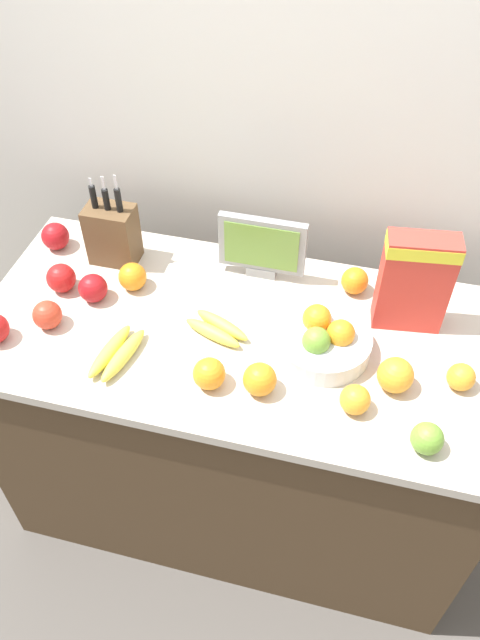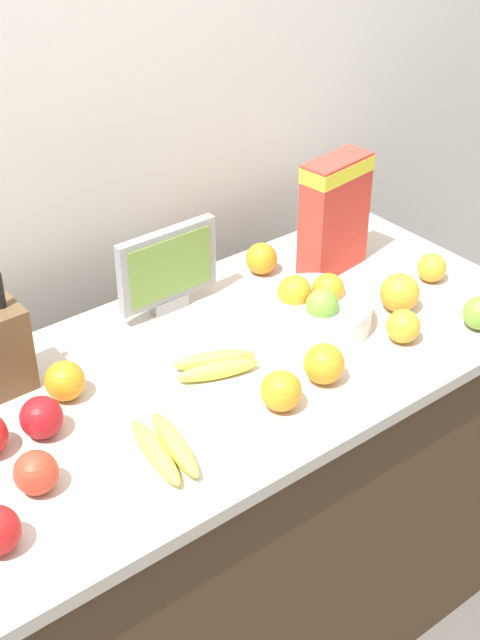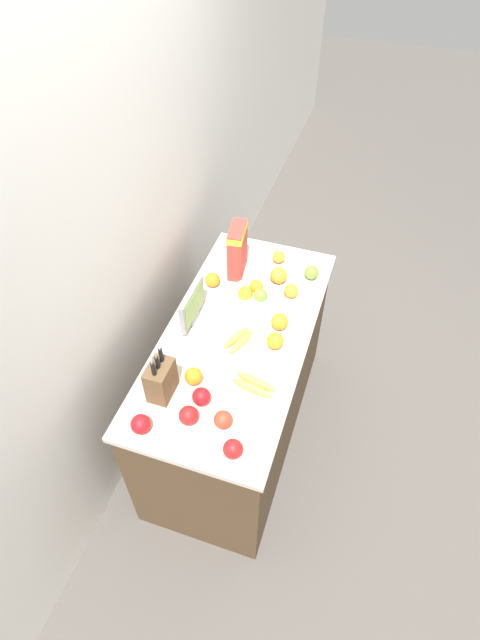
# 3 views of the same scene
# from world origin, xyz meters

# --- Properties ---
(ground_plane) EXTENTS (14.00, 14.00, 0.00)m
(ground_plane) POSITION_xyz_m (0.00, 0.00, 0.00)
(ground_plane) COLOR #514C47
(wall_back) EXTENTS (9.00, 0.06, 2.60)m
(wall_back) POSITION_xyz_m (0.00, 0.56, 1.30)
(wall_back) COLOR silver
(wall_back) RESTS_ON ground_plane
(counter) EXTENTS (1.44, 0.69, 0.88)m
(counter) POSITION_xyz_m (0.00, 0.00, 0.44)
(counter) COLOR #4C3823
(counter) RESTS_ON ground_plane
(small_monitor) EXTENTS (0.25, 0.03, 0.20)m
(small_monitor) POSITION_xyz_m (0.01, 0.23, 0.98)
(small_monitor) COLOR gray
(small_monitor) RESTS_ON counter
(cereal_box) EXTENTS (0.19, 0.10, 0.29)m
(cereal_box) POSITION_xyz_m (0.43, 0.14, 1.03)
(cereal_box) COLOR red
(cereal_box) RESTS_ON counter
(fruit_bowl) EXTENTS (0.25, 0.25, 0.11)m
(fruit_bowl) POSITION_xyz_m (0.23, -0.01, 0.92)
(fruit_bowl) COLOR silver
(fruit_bowl) RESTS_ON counter
(banana_bunch_left) EXTENTS (0.11, 0.20, 0.04)m
(banana_bunch_left) POSITION_xyz_m (-0.28, -0.17, 0.89)
(banana_bunch_left) COLOR yellow
(banana_bunch_left) RESTS_ON counter
(banana_bunch_right) EXTENTS (0.19, 0.13, 0.04)m
(banana_bunch_right) POSITION_xyz_m (-0.05, -0.02, 0.89)
(banana_bunch_right) COLOR yellow
(banana_bunch_right) RESTS_ON counter
(apple_front) EXTENTS (0.08, 0.08, 0.08)m
(apple_front) POSITION_xyz_m (-0.50, -0.10, 0.91)
(apple_front) COLOR red
(apple_front) RESTS_ON counter
(apple_by_knife_block) EXTENTS (0.07, 0.07, 0.07)m
(apple_by_knife_block) POSITION_xyz_m (0.50, -0.25, 0.91)
(apple_by_knife_block) COLOR #6B9E33
(apple_by_knife_block) RESTS_ON counter
(apple_rear) EXTENTS (0.08, 0.08, 0.08)m
(apple_rear) POSITION_xyz_m (-0.42, 0.02, 0.92)
(apple_rear) COLOR #A31419
(apple_rear) RESTS_ON counter
(orange_back_center) EXTENTS (0.09, 0.09, 0.09)m
(orange_back_center) POSITION_xyz_m (0.41, -0.09, 0.92)
(orange_back_center) COLOR orange
(orange_back_center) RESTS_ON counter
(orange_near_bowl) EXTENTS (0.07, 0.07, 0.07)m
(orange_near_bowl) POSITION_xyz_m (0.33, -0.18, 0.91)
(orange_near_bowl) COLOR orange
(orange_near_bowl) RESTS_ON counter
(orange_mid_left) EXTENTS (0.08, 0.08, 0.08)m
(orange_mid_left) POSITION_xyz_m (0.28, 0.23, 0.91)
(orange_mid_left) COLOR orange
(orange_mid_left) RESTS_ON counter
(orange_by_cereal) EXTENTS (0.07, 0.07, 0.07)m
(orange_by_cereal) POSITION_xyz_m (0.57, -0.05, 0.91)
(orange_by_cereal) COLOR orange
(orange_by_cereal) RESTS_ON counter
(orange_mid_right) EXTENTS (0.08, 0.08, 0.08)m
(orange_mid_right) POSITION_xyz_m (-0.34, 0.09, 0.92)
(orange_mid_right) COLOR orange
(orange_mid_right) RESTS_ON counter
(orange_front_right) EXTENTS (0.08, 0.08, 0.08)m
(orange_front_right) POSITION_xyz_m (-0.03, -0.19, 0.92)
(orange_front_right) COLOR orange
(orange_front_right) RESTS_ON counter
(orange_front_center) EXTENTS (0.08, 0.08, 0.08)m
(orange_front_center) POSITION_xyz_m (0.10, -0.18, 0.92)
(orange_front_center) COLOR orange
(orange_front_center) RESTS_ON counter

